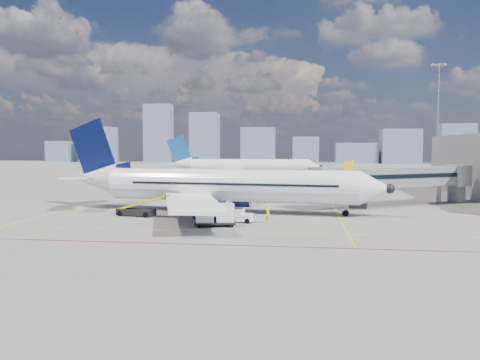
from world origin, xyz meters
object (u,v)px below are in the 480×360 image
Objects in this scene: baggage_tug at (241,216)px; ramp_worker at (268,214)px; main_aircraft at (216,186)px; belt_loader at (137,210)px; cargo_dolly at (215,214)px; second_aircraft at (243,167)px.

baggage_tug is 1.23× the size of ramp_worker.
main_aircraft is 16.75× the size of baggage_tug.
ramp_worker is (2.86, -0.35, 0.26)m from baggage_tug.
cargo_dolly is at bearing -18.22° from belt_loader.
main_aircraft reaches higher than ramp_worker.
belt_loader is (-4.63, -60.43, -2.55)m from second_aircraft.
cargo_dolly reaches higher than baggage_tug.
main_aircraft is at bearing 131.58° from baggage_tug.
belt_loader reaches higher than cargo_dolly.
second_aircraft is at bearing 82.60° from cargo_dolly.
second_aircraft is 18.87× the size of ramp_worker.
second_aircraft is 64.69m from ramp_worker.
second_aircraft is (-3.76, 55.60, 0.01)m from main_aircraft.
main_aircraft is at bearing 41.05° from belt_loader.
baggage_tug is 0.38× the size of belt_loader.
ramp_worker is (5.14, 2.40, -0.24)m from cargo_dolly.
baggage_tug is at bearing -2.35° from belt_loader.
ramp_worker reaches higher than baggage_tug.
second_aircraft reaches higher than baggage_tug.
cargo_dolly is 2.20× the size of ramp_worker.
belt_loader is at bearing -179.47° from baggage_tug.
main_aircraft is at bearing -89.54° from second_aircraft.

